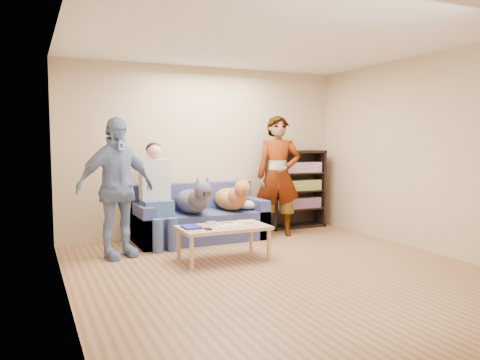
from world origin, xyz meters
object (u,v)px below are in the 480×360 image
sofa (200,221)px  person_standing_right (278,176)px  notebook_blue (191,227)px  bookshelf (296,187)px  person_standing_left (116,188)px  camera_silver (211,223)px  coffee_table (224,230)px  dog_tan (232,198)px  person_seated (157,191)px  dog_gray (194,200)px

sofa → person_standing_right: bearing=-9.4°
notebook_blue → bookshelf: (2.33, 1.42, 0.25)m
person_standing_left → bookshelf: (3.10, 0.79, -0.20)m
camera_silver → coffee_table: camera_silver is taller
person_standing_right → dog_tan: 0.82m
person_seated → person_standing_right: bearing=-2.3°
person_standing_left → dog_gray: person_standing_left is taller
person_standing_right → person_standing_left: (-2.52, -0.35, -0.04)m
notebook_blue → camera_silver: size_ratio=2.36×
dog_tan → person_seated: bearing=178.7°
camera_silver → dog_tan: bearing=53.6°
sofa → dog_gray: (-0.16, -0.21, 0.35)m
person_standing_left → camera_silver: (1.05, -0.56, -0.44)m
dog_tan → coffee_table: 1.26m
camera_silver → dog_tan: size_ratio=0.10×
notebook_blue → sofa: sofa is taller
person_standing_right → person_seated: bearing=-156.4°
person_standing_right → camera_silver: size_ratio=16.79×
person_standing_left → sofa: (1.30, 0.56, -0.60)m
dog_tan → coffee_table: size_ratio=1.05×
person_standing_left → camera_silver: bearing=-45.7°
person_standing_right → bookshelf: size_ratio=1.42×
person_standing_right → coffee_table: (-1.35, -1.03, -0.55)m
person_seated → bookshelf: person_seated is taller
camera_silver → dog_gray: (0.09, 0.90, 0.18)m
camera_silver → dog_tan: (0.71, 0.96, 0.18)m
camera_silver → coffee_table: size_ratio=0.10×
camera_silver → person_seated: size_ratio=0.07×
dog_gray → coffee_table: (0.03, -1.02, -0.25)m
dog_gray → notebook_blue: bearing=-110.6°
person_standing_left → camera_silver: size_ratio=16.05×
dog_tan → bookshelf: 1.39m
camera_silver → notebook_blue: bearing=-166.0°
camera_silver → coffee_table: (0.12, -0.12, -0.07)m
person_standing_left → person_seated: person_standing_left is taller
coffee_table → bookshelf: 2.44m
person_standing_left → coffee_table: person_standing_left is taller
notebook_blue → person_seated: (-0.15, 1.06, 0.34)m
person_standing_left → notebook_blue: person_standing_left is taller
sofa → coffee_table: bearing=-96.0°
sofa → dog_gray: size_ratio=1.53×
person_seated → coffee_table: (0.55, -1.11, -0.40)m
coffee_table → person_standing_left: bearing=150.0°
sofa → bookshelf: bookshelf is taller
dog_gray → person_standing_left: bearing=-163.3°
person_standing_left → camera_silver: person_standing_left is taller
camera_silver → dog_gray: 0.92m
person_seated → bookshelf: 2.50m
notebook_blue → camera_silver: camera_silver is taller
dog_tan → bookshelf: bearing=16.1°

